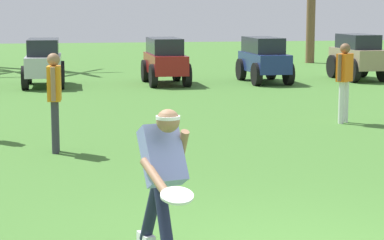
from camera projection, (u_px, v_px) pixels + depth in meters
The scene contains 8 objects.
frisbee_thrower at pixel (162, 173), 6.77m from camera, with size 0.47×1.16×1.39m.
frisbee_in_flight at pixel (177, 196), 5.98m from camera, with size 0.28×0.28×0.10m.
teammate_near_sideline at pixel (54, 93), 11.62m from camera, with size 0.22×0.50×1.56m.
teammate_midfield at pixel (344, 75), 14.55m from camera, with size 0.42×0.38×1.56m.
parked_car_slot_b at pixel (44, 61), 21.21m from camera, with size 1.19×2.42×1.34m.
parked_car_slot_c at pixel (165, 59), 21.80m from camera, with size 1.18×2.42×1.34m.
parked_car_slot_d at pixel (264, 58), 22.27m from camera, with size 1.20×2.42×1.34m.
parked_car_slot_e at pixel (358, 56), 23.06m from camera, with size 1.23×2.38×1.40m.
Camera 1 is at (-1.93, -6.15, 2.30)m, focal length 70.00 mm.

